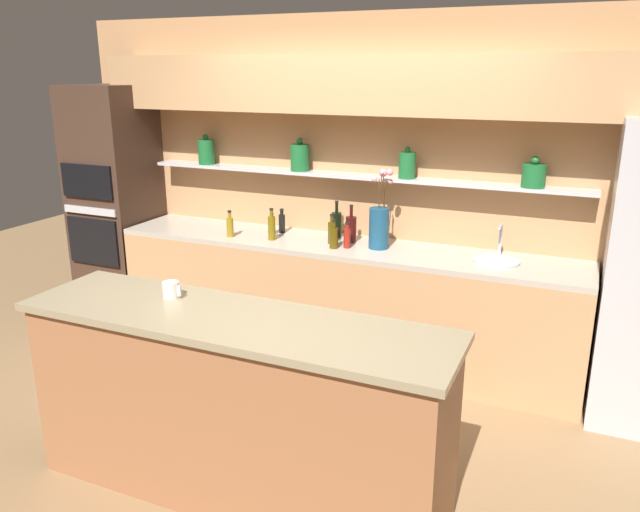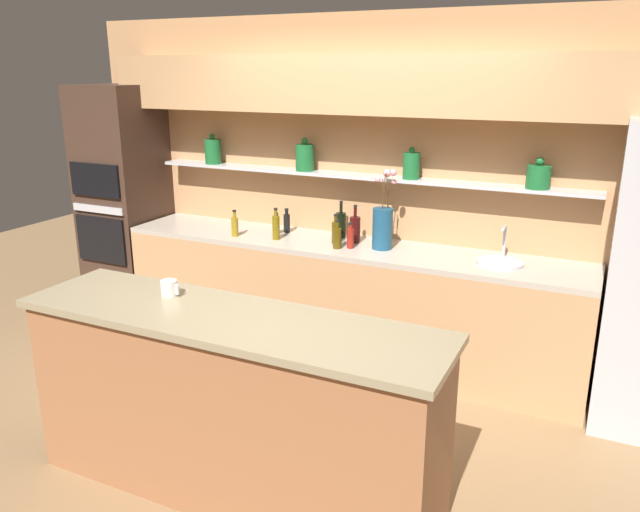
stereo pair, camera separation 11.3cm
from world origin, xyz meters
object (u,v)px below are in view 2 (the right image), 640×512
object	(u,v)px
coffee_mug	(169,288)
bottle_sauce_7	(350,237)
flower_vase	(383,225)
bottle_oil_8	(336,232)
oven_tower	(124,204)
bottle_oil_4	(276,227)
bottle_oil_6	(337,237)
sink_fixture	(500,261)
bottle_sauce_2	(277,225)
bottle_oil_1	(235,226)
bottle_wine_0	(341,224)
bottle_sauce_3	(287,222)
bottle_wine_5	(355,229)

from	to	relation	value
coffee_mug	bottle_sauce_7	bearing A→B (deg)	76.47
flower_vase	bottle_oil_8	xyz separation A→B (m)	(-0.37, -0.02, -0.09)
oven_tower	bottle_oil_4	bearing A→B (deg)	-3.46
bottle_sauce_7	bottle_oil_6	bearing A→B (deg)	-151.26
sink_fixture	bottle_sauce_2	distance (m)	1.77
bottle_oil_1	bottle_oil_6	bearing A→B (deg)	2.05
sink_fixture	flower_vase	bearing A→B (deg)	179.65
bottle_sauce_7	bottle_wine_0	bearing A→B (deg)	126.89
bottle_oil_6	bottle_oil_8	distance (m)	0.13
coffee_mug	bottle_oil_8	bearing A→B (deg)	82.04
flower_vase	bottle_wine_0	size ratio (longest dim) A/B	2.03
oven_tower	bottle_wine_0	size ratio (longest dim) A/B	7.08
bottle_oil_6	bottle_oil_1	bearing A→B (deg)	-177.95
sink_fixture	bottle_wine_0	distance (m)	1.27
bottle_oil_1	bottle_oil_4	distance (m)	0.35
bottle_oil_4	sink_fixture	bearing A→B (deg)	3.71
bottle_sauce_3	bottle_wine_5	size ratio (longest dim) A/B	0.68
bottle_sauce_2	bottle_oil_4	xyz separation A→B (m)	(0.08, -0.15, 0.03)
bottle_oil_1	bottle_oil_8	world-z (taller)	bottle_oil_8
oven_tower	bottle_oil_1	world-z (taller)	oven_tower
bottle_wine_0	bottle_sauce_2	world-z (taller)	bottle_wine_0
sink_fixture	bottle_sauce_3	xyz separation A→B (m)	(-1.72, 0.12, 0.06)
bottle_oil_6	sink_fixture	bearing A→B (deg)	6.56
oven_tower	bottle_oil_8	world-z (taller)	oven_tower
flower_vase	bottle_oil_1	distance (m)	1.19
sink_fixture	bottle_oil_8	size ratio (longest dim) A/B	1.39
oven_tower	coffee_mug	bearing A→B (deg)	-42.22
bottle_oil_1	bottle_wine_5	world-z (taller)	bottle_wine_5
bottle_sauce_2	bottle_sauce_7	bearing A→B (deg)	-10.01
sink_fixture	oven_tower	bearing A→B (deg)	-179.79
bottle_wine_5	bottle_oil_6	size ratio (longest dim) A/B	1.35
bottle_sauce_2	coffee_mug	xyz separation A→B (m)	(0.31, -1.72, 0.07)
sink_fixture	bottle_wine_0	world-z (taller)	bottle_wine_0
bottle_wine_5	bottle_oil_1	bearing A→B (deg)	-165.58
bottle_sauce_3	bottle_sauce_7	world-z (taller)	bottle_sauce_3
bottle_sauce_2	bottle_wine_5	bearing A→B (deg)	3.24
bottle_sauce_2	bottle_sauce_7	xyz separation A→B (m)	(0.70, -0.12, 0.01)
bottle_sauce_3	bottle_wine_5	bearing A→B (deg)	-4.04
bottle_wine_0	bottle_oil_8	world-z (taller)	bottle_wine_0
oven_tower	bottle_sauce_7	size ratio (longest dim) A/B	10.61
bottle_oil_8	coffee_mug	bearing A→B (deg)	-97.96
bottle_wine_0	bottle_wine_5	distance (m)	0.18
oven_tower	bottle_oil_4	size ratio (longest dim) A/B	8.30
bottle_sauce_3	bottle_oil_8	distance (m)	0.51
bottle_wine_5	bottle_oil_8	xyz separation A→B (m)	(-0.12, -0.09, -0.01)
oven_tower	flower_vase	size ratio (longest dim) A/B	3.48
bottle_sauce_7	bottle_oil_1	bearing A→B (deg)	-175.32
bottle_oil_8	sink_fixture	bearing A→B (deg)	0.82
flower_vase	bottle_wine_0	distance (m)	0.44
bottle_oil_1	bottle_oil_8	bearing A→B (deg)	10.31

